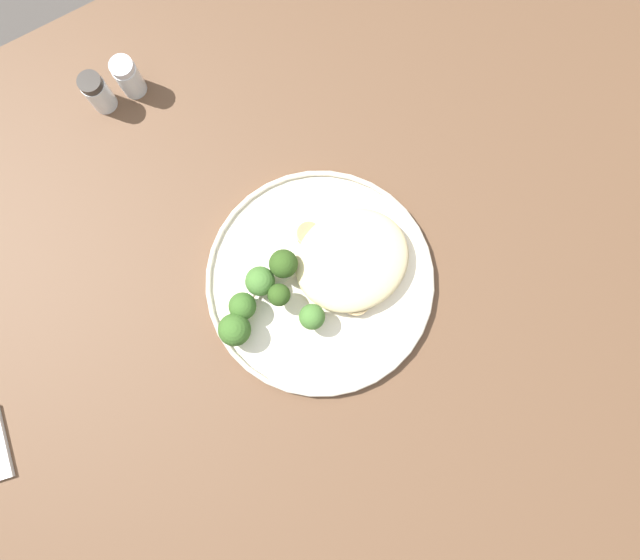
{
  "coord_description": "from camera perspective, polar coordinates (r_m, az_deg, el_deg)",
  "views": [
    {
      "loc": [
        0.09,
        0.1,
        1.57
      ],
      "look_at": [
        0.03,
        -0.01,
        0.76
      ],
      "focal_mm": 36.63,
      "sensor_mm": 36.0,
      "label": 1
    }
  ],
  "objects": [
    {
      "name": "broccoli_floret_front_edge",
      "position": [
        0.8,
        -5.25,
        -0.12
      ],
      "size": [
        0.04,
        0.04,
        0.05
      ],
      "color": "#89A356",
      "rests_on": "dinner_plate"
    },
    {
      "name": "seared_scallop_tilted_round",
      "position": [
        0.83,
        5.14,
        3.04
      ],
      "size": [
        0.03,
        0.03,
        0.02
      ],
      "color": "beige",
      "rests_on": "dinner_plate"
    },
    {
      "name": "onion_sliver_pale_crescent",
      "position": [
        0.82,
        -6.46,
        -1.97
      ],
      "size": [
        0.04,
        0.02,
        0.0
      ],
      "primitive_type": "cube",
      "rotation": [
        0.0,
        0.0,
        3.61
      ],
      "color": "silver",
      "rests_on": "dinner_plate"
    },
    {
      "name": "dinner_plate",
      "position": [
        0.83,
        -0.0,
        -0.12
      ],
      "size": [
        0.29,
        0.29,
        0.02
      ],
      "color": "beige",
      "rests_on": "wooden_dining_table"
    },
    {
      "name": "salt_shaker",
      "position": [
        0.92,
        -16.4,
        16.64
      ],
      "size": [
        0.03,
        0.03,
        0.07
      ],
      "color": "white",
      "rests_on": "wooden_dining_table"
    },
    {
      "name": "broccoli_floret_right_tilted",
      "position": [
        0.79,
        -0.7,
        -3.25
      ],
      "size": [
        0.03,
        0.03,
        0.05
      ],
      "color": "#89A356",
      "rests_on": "dinner_plate"
    },
    {
      "name": "noodle_bed",
      "position": [
        0.81,
        2.82,
        1.75
      ],
      "size": [
        0.15,
        0.13,
        0.04
      ],
      "color": "beige",
      "rests_on": "dinner_plate"
    },
    {
      "name": "broccoli_floret_split_head",
      "position": [
        0.8,
        -6.78,
        -2.29
      ],
      "size": [
        0.03,
        0.03,
        0.05
      ],
      "color": "#89A356",
      "rests_on": "dinner_plate"
    },
    {
      "name": "seared_scallop_tiny_bay",
      "position": [
        0.82,
        2.78,
        2.35
      ],
      "size": [
        0.02,
        0.02,
        0.02
      ],
      "color": "#DBB77A",
      "rests_on": "dinner_plate"
    },
    {
      "name": "pepper_shaker",
      "position": [
        0.92,
        -18.85,
        15.24
      ],
      "size": [
        0.03,
        0.03,
        0.07
      ],
      "color": "white",
      "rests_on": "wooden_dining_table"
    },
    {
      "name": "broccoli_floret_beside_noodles",
      "position": [
        0.8,
        -7.62,
        -4.05
      ],
      "size": [
        0.04,
        0.04,
        0.05
      ],
      "color": "#7A994C",
      "rests_on": "dinner_plate"
    },
    {
      "name": "onion_sliver_short_strip",
      "position": [
        0.82,
        -3.0,
        0.05
      ],
      "size": [
        0.05,
        0.01,
        0.0
      ],
      "primitive_type": "cube",
      "rotation": [
        0.0,
        0.0,
        0.07
      ],
      "color": "silver",
      "rests_on": "dinner_plate"
    },
    {
      "name": "wooden_dining_table",
      "position": [
        0.92,
        1.66,
        -0.52
      ],
      "size": [
        1.4,
        1.0,
        0.74
      ],
      "color": "brown",
      "rests_on": "ground"
    },
    {
      "name": "broccoli_floret_near_rim",
      "position": [
        0.79,
        -3.59,
        -1.34
      ],
      "size": [
        0.03,
        0.03,
        0.05
      ],
      "color": "#89A356",
      "rests_on": "dinner_plate"
    },
    {
      "name": "seared_scallop_center_golden",
      "position": [
        0.83,
        -1.0,
        4.01
      ],
      "size": [
        0.03,
        0.03,
        0.02
      ],
      "color": "#DBB77A",
      "rests_on": "dinner_plate"
    },
    {
      "name": "broccoli_floret_rear_charred",
      "position": [
        0.79,
        -3.21,
        1.41
      ],
      "size": [
        0.04,
        0.04,
        0.06
      ],
      "color": "#89A356",
      "rests_on": "dinner_plate"
    },
    {
      "name": "onion_sliver_curled_piece",
      "position": [
        0.82,
        -5.3,
        -1.01
      ],
      "size": [
        0.04,
        0.03,
        0.0
      ],
      "primitive_type": "cube",
      "rotation": [
        0.0,
        0.0,
        0.65
      ],
      "color": "silver",
      "rests_on": "dinner_plate"
    },
    {
      "name": "ground",
      "position": [
        1.57,
        0.97,
        -3.97
      ],
      "size": [
        6.0,
        6.0,
        0.0
      ],
      "primitive_type": "plane",
      "color": "#47423D"
    },
    {
      "name": "seared_scallop_half_hidden",
      "position": [
        0.82,
        2.58,
        0.25
      ],
      "size": [
        0.03,
        0.03,
        0.02
      ],
      "color": "beige",
      "rests_on": "dinner_plate"
    },
    {
      "name": "seared_scallop_large_seared",
      "position": [
        0.81,
        3.04,
        -1.97
      ],
      "size": [
        0.04,
        0.04,
        0.01
      ],
      "color": "#DBB77A",
      "rests_on": "dinner_plate"
    },
    {
      "name": "seared_scallop_front_small",
      "position": [
        0.82,
        0.51,
        3.71
      ],
      "size": [
        0.03,
        0.03,
        0.02
      ],
      "color": "beige",
      "rests_on": "dinner_plate"
    },
    {
      "name": "seared_scallop_right_edge",
      "position": [
        0.82,
        0.42,
        0.61
      ],
      "size": [
        0.02,
        0.02,
        0.01
      ],
      "color": "#E5C689",
      "rests_on": "dinner_plate"
    }
  ]
}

